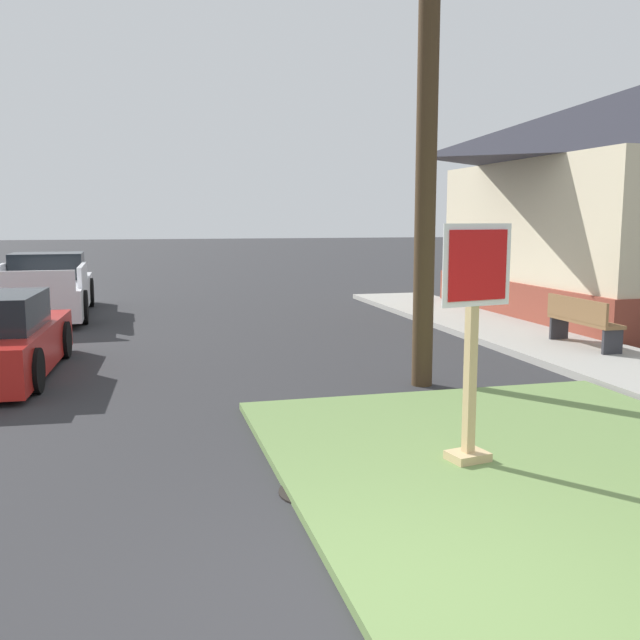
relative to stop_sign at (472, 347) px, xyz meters
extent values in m
plane|color=#2B2B2D|center=(-1.60, -2.23, -1.16)|extent=(160.00, 160.00, 0.00)
cube|color=#668447|center=(0.64, -0.32, -1.12)|extent=(4.86, 5.92, 0.08)
cube|color=#9E9B93|center=(4.27, 4.47, -1.10)|extent=(2.20, 19.16, 0.12)
cube|color=tan|center=(0.00, 0.02, -0.01)|extent=(0.11, 0.11, 2.15)
cube|color=tan|center=(0.00, 0.02, -1.04)|extent=(0.41, 0.34, 0.08)
cube|color=white|center=(0.01, -0.03, 0.75)|extent=(0.73, 0.15, 0.74)
cube|color=red|center=(0.01, -0.05, 0.75)|extent=(0.62, 0.13, 0.63)
cylinder|color=black|center=(-1.50, -0.21, -1.16)|extent=(0.70, 0.70, 0.02)
cylinder|color=black|center=(-4.21, 6.61, -0.85)|extent=(0.26, 0.63, 0.62)
cylinder|color=black|center=(-4.36, 4.12, -0.85)|extent=(0.26, 0.63, 0.62)
sphere|color=white|center=(-4.47, 7.35, -0.69)|extent=(0.14, 0.14, 0.14)
cube|color=silver|center=(-5.11, 12.26, -0.66)|extent=(2.02, 5.56, 0.68)
cube|color=black|center=(-5.13, 13.03, -0.02)|extent=(1.72, 1.47, 0.68)
cube|color=silver|center=(-4.18, 11.31, -0.10)|extent=(0.14, 2.32, 0.44)
cube|color=silver|center=(-5.07, 9.55, -0.10)|extent=(1.73, 0.13, 0.44)
cylinder|color=black|center=(-6.04, 13.90, -0.78)|extent=(0.27, 0.76, 0.76)
cylinder|color=black|center=(-4.24, 13.93, -0.78)|extent=(0.27, 0.76, 0.76)
cylinder|color=black|center=(-4.18, 10.62, -0.78)|extent=(0.27, 0.76, 0.76)
cube|color=brown|center=(4.56, 4.84, -0.60)|extent=(0.40, 1.70, 0.06)
cube|color=brown|center=(4.38, 4.84, -0.38)|extent=(0.05, 1.70, 0.38)
cube|color=#2D2D33|center=(4.56, 4.07, -0.84)|extent=(0.36, 0.06, 0.41)
cube|color=#2D2D33|center=(4.57, 5.61, -0.84)|extent=(0.36, 0.06, 0.41)
cylinder|color=#42301E|center=(0.89, 3.28, 3.97)|extent=(0.29, 0.29, 10.26)
camera|label=1|loc=(-2.95, -5.86, 1.17)|focal=39.90mm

